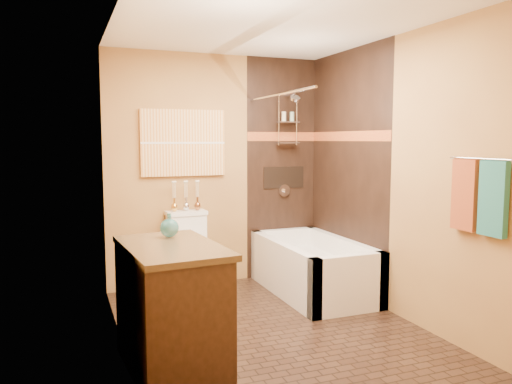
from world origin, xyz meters
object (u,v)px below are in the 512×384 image
sunset_painting (183,143)px  toilet (191,253)px  bathtub (313,272)px  vanity (171,307)px

sunset_painting → toilet: bearing=-90.0°
bathtub → toilet: toilet is taller
vanity → sunset_painting: bearing=69.3°
bathtub → vanity: size_ratio=1.45×
toilet → vanity: size_ratio=0.80×
bathtub → toilet: 1.28m
sunset_painting → vanity: bearing=-106.0°
toilet → sunset_painting: bearing=87.9°
toilet → vanity: 1.73m
toilet → vanity: vanity is taller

